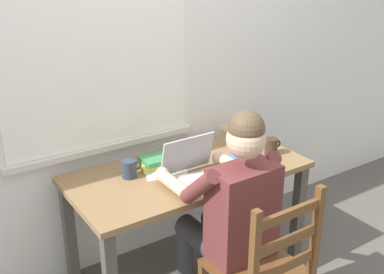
{
  "coord_description": "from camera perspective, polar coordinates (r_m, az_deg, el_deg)",
  "views": [
    {
      "loc": [
        -1.35,
        -2.07,
        1.93
      ],
      "look_at": [
        -0.0,
        -0.05,
        0.95
      ],
      "focal_mm": 43.99,
      "sensor_mm": 36.0,
      "label": 1
    }
  ],
  "objects": [
    {
      "name": "ground_plane",
      "position": [
        3.13,
        -0.46,
        -15.95
      ],
      "size": [
        8.0,
        8.0,
        0.0
      ],
      "primitive_type": "plane",
      "color": "#56514C"
    },
    {
      "name": "back_wall",
      "position": [
        2.89,
        -5.28,
        9.42
      ],
      "size": [
        6.0,
        0.08,
        2.6
      ],
      "color": "silver",
      "rests_on": "ground"
    },
    {
      "name": "desk",
      "position": [
        2.79,
        -0.5,
        -5.79
      ],
      "size": [
        1.39,
        0.68,
        0.73
      ],
      "color": "olive",
      "rests_on": "ground"
    },
    {
      "name": "seated_person",
      "position": [
        2.46,
        4.57,
        -8.52
      ],
      "size": [
        0.5,
        0.6,
        1.24
      ],
      "color": "brown",
      "rests_on": "ground"
    },
    {
      "name": "wooden_chair",
      "position": [
        2.41,
        8.66,
        -15.86
      ],
      "size": [
        0.42,
        0.42,
        0.93
      ],
      "color": "brown",
      "rests_on": "ground"
    },
    {
      "name": "laptop",
      "position": [
        2.61,
        0.49,
        -4.09
      ],
      "size": [
        0.33,
        0.29,
        0.23
      ],
      "color": "#ADAFB2",
      "rests_on": "desk"
    },
    {
      "name": "computer_mouse",
      "position": [
        2.71,
        6.09,
        -3.96
      ],
      "size": [
        0.06,
        0.1,
        0.03
      ],
      "primitive_type": "ellipsoid",
      "color": "#ADAFB2",
      "rests_on": "desk"
    },
    {
      "name": "coffee_mug_white",
      "position": [
        3.13,
        6.68,
        0.19
      ],
      "size": [
        0.12,
        0.08,
        0.09
      ],
      "color": "silver",
      "rests_on": "desk"
    },
    {
      "name": "coffee_mug_dark",
      "position": [
        2.96,
        9.61,
        -1.13
      ],
      "size": [
        0.12,
        0.08,
        0.1
      ],
      "color": "#38281E",
      "rests_on": "desk"
    },
    {
      "name": "coffee_mug_spare",
      "position": [
        2.65,
        -7.62,
        -3.83
      ],
      "size": [
        0.12,
        0.08,
        0.1
      ],
      "color": "#2D384C",
      "rests_on": "desk"
    },
    {
      "name": "book_stack_main",
      "position": [
        2.77,
        -4.39,
        -3.02
      ],
      "size": [
        0.21,
        0.15,
        0.06
      ],
      "color": "gold",
      "rests_on": "desk"
    },
    {
      "name": "paper_pile_near_laptop",
      "position": [
        2.69,
        -3.06,
        -4.43
      ],
      "size": [
        0.28,
        0.23,
        0.01
      ],
      "primitive_type": "cube",
      "rotation": [
        0.0,
        0.0,
        -0.38
      ],
      "color": "silver",
      "rests_on": "desk"
    },
    {
      "name": "landscape_photo_print",
      "position": [
        2.9,
        5.06,
        -2.45
      ],
      "size": [
        0.15,
        0.12,
        0.0
      ],
      "primitive_type": "cube",
      "rotation": [
        0.0,
        0.0,
        -0.27
      ],
      "color": "teal",
      "rests_on": "desk"
    }
  ]
}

